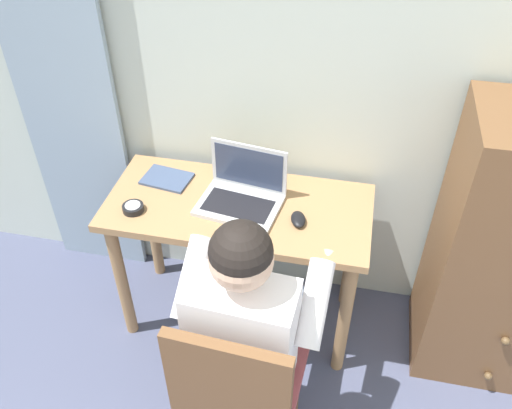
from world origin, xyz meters
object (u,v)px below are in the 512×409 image
object	(u,v)px
chair	(239,386)
computer_mouse	(298,219)
person_seated	(252,314)
laptop	(242,192)
desk	(239,227)
notebook_pad	(167,179)
desk_clock	(133,208)

from	to	relation	value
chair	computer_mouse	world-z (taller)	chair
person_seated	laptop	xyz separation A→B (m)	(-0.16, 0.54, 0.11)
desk	laptop	size ratio (longest dim) A/B	3.06
chair	notebook_pad	distance (m)	0.98
chair	computer_mouse	distance (m)	0.69
desk	notebook_pad	bearing A→B (deg)	163.89
desk	desk_clock	xyz separation A→B (m)	(-0.42, -0.13, 0.14)
computer_mouse	chair	bearing A→B (deg)	-114.64
chair	computer_mouse	bearing A→B (deg)	80.47
desk	person_seated	world-z (taller)	person_seated
desk	computer_mouse	distance (m)	0.31
chair	desk_clock	world-z (taller)	chair
desk	person_seated	size ratio (longest dim) A/B	0.95
laptop	notebook_pad	distance (m)	0.38
desk	chair	xyz separation A→B (m)	(0.16, -0.69, -0.12)
person_seated	chair	bearing A→B (deg)	-93.02
desk_clock	notebook_pad	size ratio (longest dim) A/B	0.43
desk	person_seated	bearing A→B (deg)	-71.43
desk_clock	computer_mouse	bearing A→B (deg)	5.89
desk	computer_mouse	world-z (taller)	computer_mouse
person_seated	laptop	bearing A→B (deg)	106.37
laptop	computer_mouse	size ratio (longest dim) A/B	3.72
laptop	person_seated	bearing A→B (deg)	-73.63
chair	notebook_pad	bearing A→B (deg)	122.98
chair	desk_clock	size ratio (longest dim) A/B	9.80
computer_mouse	notebook_pad	bearing A→B (deg)	150.38
desk	notebook_pad	size ratio (longest dim) A/B	5.42
laptop	computer_mouse	bearing A→B (deg)	-18.31
desk	person_seated	xyz separation A→B (m)	(0.17, -0.51, 0.06)
chair	laptop	size ratio (longest dim) A/B	2.37
laptop	computer_mouse	xyz separation A→B (m)	(0.25, -0.08, -0.04)
chair	desk	bearing A→B (deg)	103.15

